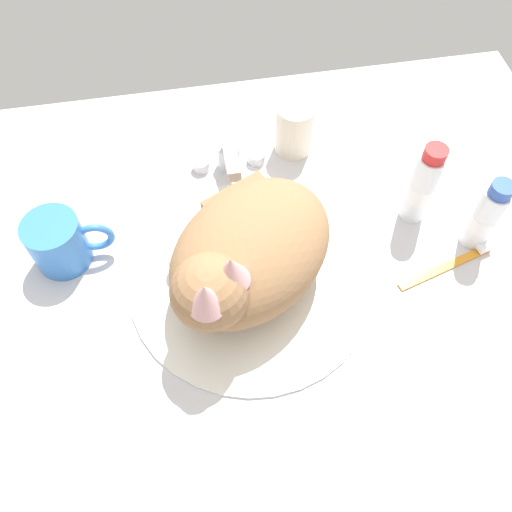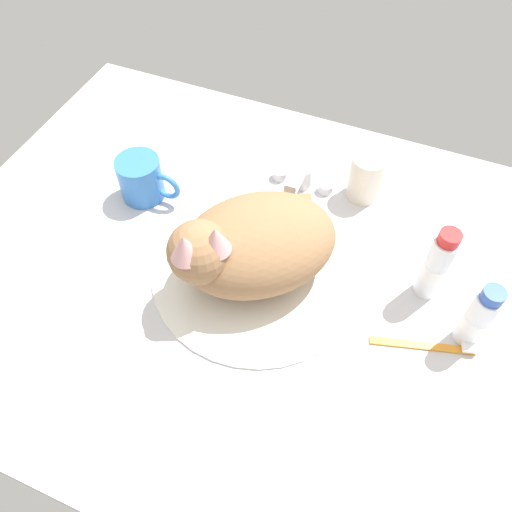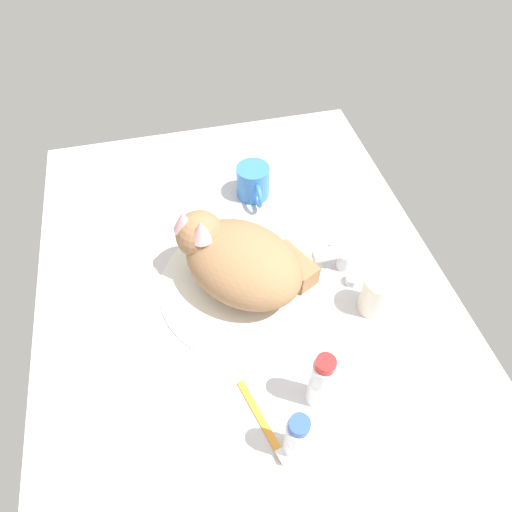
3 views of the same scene
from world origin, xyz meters
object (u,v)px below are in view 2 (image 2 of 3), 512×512
(faucet, at_px, (302,177))
(toothbrush, at_px, (429,345))
(coffee_mug, at_px, (142,179))
(rinse_cup, at_px, (366,177))
(cat, at_px, (250,244))
(mouthwash_bottle, at_px, (478,318))
(toothpaste_bottle, at_px, (436,266))

(faucet, xyz_separation_m, toothbrush, (0.28, -0.24, -0.02))
(toothbrush, bearing_deg, coffee_mug, 168.60)
(faucet, height_order, rinse_cup, rinse_cup)
(coffee_mug, height_order, rinse_cup, rinse_cup)
(cat, distance_m, mouthwash_bottle, 0.34)
(rinse_cup, relative_size, toothbrush, 0.58)
(coffee_mug, xyz_separation_m, toothbrush, (0.54, -0.11, -0.04))
(mouthwash_bottle, bearing_deg, faucet, 149.00)
(cat, relative_size, coffee_mug, 2.57)
(cat, bearing_deg, coffee_mug, 160.14)
(toothpaste_bottle, relative_size, toothbrush, 0.93)
(faucet, xyz_separation_m, toothpaste_bottle, (0.26, -0.14, 0.04))
(faucet, bearing_deg, rinse_cup, 14.23)
(coffee_mug, xyz_separation_m, mouthwash_bottle, (0.59, -0.07, 0.02))
(mouthwash_bottle, bearing_deg, cat, -177.28)
(toothpaste_bottle, height_order, toothbrush, toothpaste_bottle)
(rinse_cup, bearing_deg, toothpaste_bottle, -47.99)
(coffee_mug, relative_size, mouthwash_bottle, 0.94)
(toothbrush, bearing_deg, rinse_cup, 123.52)
(faucet, height_order, toothbrush, faucet)
(rinse_cup, bearing_deg, toothbrush, -56.48)
(faucet, relative_size, coffee_mug, 1.00)
(coffee_mug, xyz_separation_m, rinse_cup, (0.37, 0.15, 0.00))
(cat, height_order, toothbrush, cat)
(coffee_mug, height_order, toothpaste_bottle, toothpaste_bottle)
(toothpaste_bottle, distance_m, mouthwash_bottle, 0.10)
(coffee_mug, bearing_deg, faucet, 26.29)
(cat, bearing_deg, faucet, 87.17)
(cat, relative_size, rinse_cup, 3.43)
(coffee_mug, distance_m, mouthwash_bottle, 0.59)
(coffee_mug, bearing_deg, cat, -19.86)
(faucet, bearing_deg, mouthwash_bottle, -31.00)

